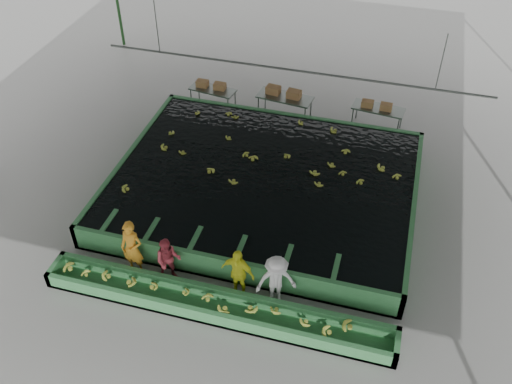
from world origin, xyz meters
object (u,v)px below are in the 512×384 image
(flotation_tank, at_px, (264,186))
(packing_table_mid, at_px, (285,107))
(packing_table_right, at_px, (377,118))
(box_stack_mid, at_px, (283,95))
(box_stack_left, at_px, (211,88))
(worker_a, at_px, (132,248))
(worker_c, at_px, (238,273))
(packing_table_left, at_px, (213,98))
(box_stack_right, at_px, (376,108))
(worker_b, at_px, (168,260))
(worker_d, at_px, (276,281))
(sorting_trough, at_px, (216,306))

(flotation_tank, relative_size, packing_table_mid, 4.56)
(packing_table_right, bearing_deg, box_stack_mid, -176.34)
(box_stack_left, xyz_separation_m, box_stack_mid, (3.05, 0.00, 0.14))
(worker_a, distance_m, worker_c, 3.19)
(packing_table_right, relative_size, box_stack_left, 1.62)
(flotation_tank, xyz_separation_m, worker_c, (0.40, -4.30, 0.41))
(packing_table_right, bearing_deg, packing_table_left, -177.28)
(packing_table_left, distance_m, box_stack_right, 6.66)
(packing_table_left, bearing_deg, box_stack_mid, 1.52)
(worker_b, bearing_deg, worker_d, -19.58)
(worker_c, xyz_separation_m, packing_table_mid, (-0.88, 9.23, -0.36))
(packing_table_mid, bearing_deg, flotation_tank, -84.44)
(worker_c, relative_size, box_stack_left, 1.39)
(packing_table_left, relative_size, packing_table_mid, 0.86)
(worker_c, relative_size, worker_d, 0.99)
(packing_table_left, xyz_separation_m, packing_table_mid, (3.04, 0.01, 0.07))
(sorting_trough, relative_size, packing_table_right, 4.99)
(flotation_tank, xyz_separation_m, worker_d, (1.50, -4.30, 0.42))
(worker_a, xyz_separation_m, box_stack_right, (5.89, 9.50, -0.03))
(flotation_tank, relative_size, worker_b, 6.53)
(worker_a, height_order, box_stack_right, worker_a)
(flotation_tank, distance_m, worker_b, 4.63)
(box_stack_left, bearing_deg, flotation_tank, -54.14)
(packing_table_mid, bearing_deg, box_stack_right, 4.35)
(packing_table_mid, bearing_deg, packing_table_right, 4.82)
(worker_c, relative_size, packing_table_right, 0.86)
(box_stack_left, distance_m, box_stack_right, 6.73)
(worker_b, xyz_separation_m, packing_table_mid, (1.20, 9.23, -0.27))
(box_stack_left, bearing_deg, worker_a, -84.88)
(worker_a, bearing_deg, packing_table_right, 62.11)
(worker_b, height_order, box_stack_left, worker_b)
(packing_table_mid, bearing_deg, box_stack_mid, 138.51)
(worker_d, xyz_separation_m, packing_table_right, (1.69, 9.54, -0.41))
(worker_a, xyz_separation_m, packing_table_right, (5.98, 9.54, -0.49))
(flotation_tank, bearing_deg, packing_table_mid, 95.56)
(packing_table_mid, bearing_deg, sorting_trough, -87.26)
(worker_b, distance_m, worker_c, 2.09)
(sorting_trough, distance_m, packing_table_left, 10.62)
(box_stack_left, xyz_separation_m, box_stack_right, (6.73, 0.20, 0.05))
(worker_a, distance_m, worker_d, 4.28)
(worker_a, xyz_separation_m, packing_table_mid, (2.30, 9.23, -0.44))
(packing_table_left, height_order, packing_table_mid, packing_table_mid)
(worker_c, height_order, packing_table_left, worker_c)
(flotation_tank, xyz_separation_m, box_stack_right, (3.11, 5.20, 0.46))
(worker_d, distance_m, box_stack_right, 9.64)
(flotation_tank, xyz_separation_m, worker_b, (-1.68, -4.30, 0.32))
(packing_table_left, distance_m, packing_table_mid, 3.05)
(worker_c, bearing_deg, flotation_tank, 104.84)
(flotation_tank, relative_size, packing_table_left, 5.27)
(worker_b, relative_size, packing_table_right, 0.76)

